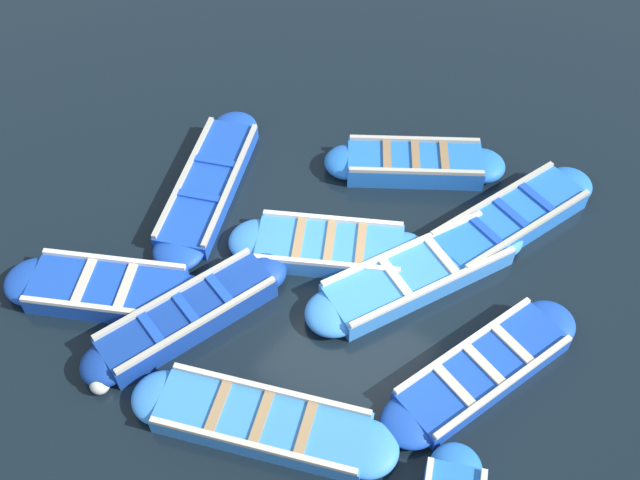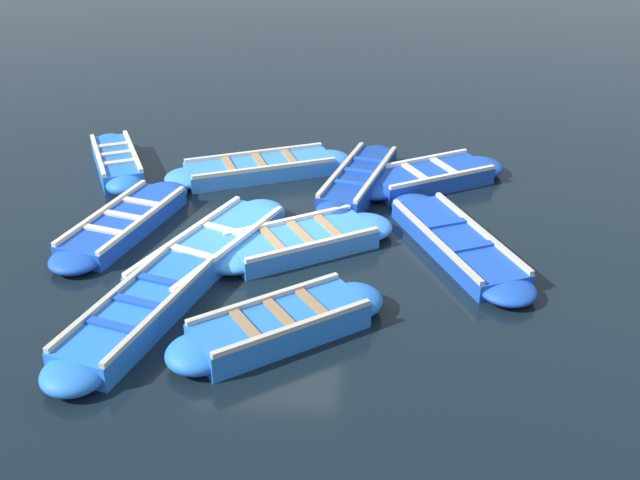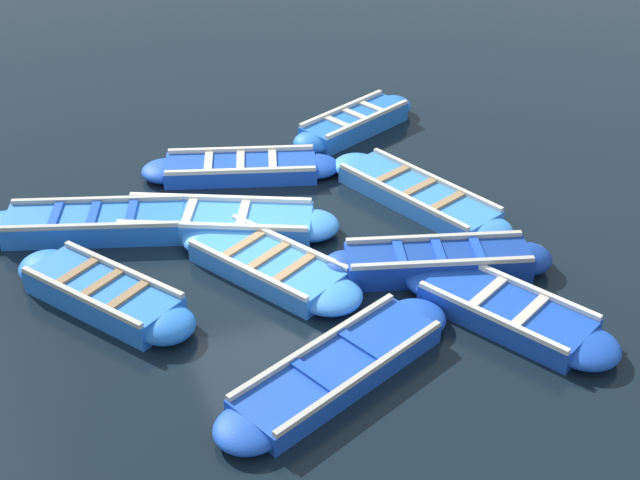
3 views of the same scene
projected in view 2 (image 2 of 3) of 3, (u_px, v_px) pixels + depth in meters
name	position (u px, v px, depth m)	size (l,w,h in m)	color
ground_plane	(267.00, 243.00, 12.46)	(120.00, 120.00, 0.00)	black
boat_mid_row	(139.00, 313.00, 10.31)	(1.89, 3.75, 0.42)	blue
boat_far_corner	(280.00, 325.00, 10.03)	(3.10, 2.50, 0.44)	blue
boat_end_of_row	(124.00, 223.00, 12.77)	(1.81, 3.61, 0.35)	#1947B7
boat_centre	(260.00, 168.00, 14.87)	(3.83, 2.21, 0.36)	#3884E0
boat_outer_right	(209.00, 250.00, 11.89)	(2.40, 3.95, 0.41)	#3884E0
boat_outer_left	(301.00, 242.00, 12.17)	(3.34, 2.48, 0.37)	#3884E0
boat_drifting	(359.00, 181.00, 14.18)	(1.63, 3.53, 0.47)	navy
boat_broadside	(457.00, 243.00, 12.15)	(2.33, 3.88, 0.35)	#1947B7
boat_inner_gap	(117.00, 162.00, 15.06)	(1.89, 3.05, 0.43)	blue
boat_alongside	(429.00, 177.00, 14.46)	(3.33, 2.40, 0.39)	#1947B7
buoy_orange_near	(371.00, 154.00, 15.57)	(0.29, 0.29, 0.29)	silver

